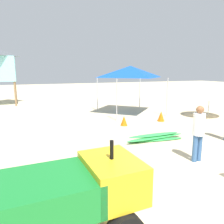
% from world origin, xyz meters
% --- Properties ---
extents(ground, '(80.00, 80.00, 0.00)m').
position_xyz_m(ground, '(0.00, 0.00, 0.00)').
color(ground, beige).
extents(utility_cart, '(2.59, 1.36, 1.50)m').
position_xyz_m(utility_cart, '(-2.65, -0.71, 0.78)').
color(utility_cart, '#197A2D').
rests_on(utility_cart, ground).
extents(surfboard_pile, '(2.44, 0.61, 0.24)m').
position_xyz_m(surfboard_pile, '(1.36, 2.89, 0.12)').
color(surfboard_pile, green).
rests_on(surfboard_pile, ground).
extents(lifeguard_near_center, '(0.32, 0.32, 1.60)m').
position_xyz_m(lifeguard_near_center, '(1.41, 0.87, 0.92)').
color(lifeguard_near_center, '#33598C').
rests_on(lifeguard_near_center, ground).
extents(popup_canopy, '(3.15, 3.15, 2.83)m').
position_xyz_m(popup_canopy, '(2.89, 7.98, 2.49)').
color(popup_canopy, '#B2B2B7').
rests_on(popup_canopy, ground).
extents(lifeguard_tower, '(1.98, 1.98, 4.04)m').
position_xyz_m(lifeguard_tower, '(-4.38, 14.40, 2.92)').
color(lifeguard_tower, olive).
rests_on(lifeguard_tower, ground).
extents(beach_umbrella_left, '(2.16, 2.16, 1.81)m').
position_xyz_m(beach_umbrella_left, '(6.47, 5.35, 1.43)').
color(beach_umbrella_left, beige).
rests_on(beach_umbrella_left, ground).
extents(traffic_cone_near, '(0.33, 0.33, 0.47)m').
position_xyz_m(traffic_cone_near, '(1.25, 5.35, 0.23)').
color(traffic_cone_near, orange).
rests_on(traffic_cone_near, ground).
extents(traffic_cone_far, '(0.36, 0.36, 0.52)m').
position_xyz_m(traffic_cone_far, '(3.39, 5.45, 0.26)').
color(traffic_cone_far, orange).
rests_on(traffic_cone_far, ground).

